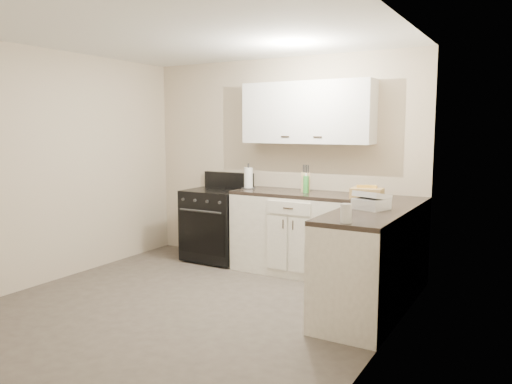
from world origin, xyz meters
The scene contains 20 objects.
floor centered at (0.00, 0.00, 0.00)m, with size 3.60×3.60×0.00m, color #473F38.
ceiling centered at (0.00, 0.00, 2.50)m, with size 3.60×3.60×0.00m, color white.
wall_back centered at (0.00, 1.80, 1.25)m, with size 3.60×3.60×0.00m, color beige.
wall_right centered at (1.80, 0.00, 1.25)m, with size 3.60×3.60×0.00m, color beige.
wall_left centered at (-1.80, 0.00, 1.25)m, with size 3.60×3.60×0.00m, color beige.
wall_front centered at (0.00, -1.80, 1.25)m, with size 3.60×3.60×0.00m, color beige.
base_cabinets_back centered at (0.43, 1.50, 0.45)m, with size 1.55×0.60×0.90m, color white.
base_cabinets_right centered at (1.50, 0.85, 0.45)m, with size 0.60×1.90×0.90m, color white.
countertop_back centered at (0.43, 1.50, 0.92)m, with size 1.55×0.60×0.04m, color black.
countertop_right centered at (1.50, 0.85, 0.92)m, with size 0.60×1.90×0.04m, color black.
upper_cabinets centered at (0.43, 1.65, 1.84)m, with size 1.55×0.30×0.70m, color silver.
stove centered at (-0.73, 1.48, 0.46)m, with size 0.72×0.62×0.88m, color black.
knife_block centered at (0.46, 1.56, 1.05)m, with size 0.10×0.09×0.22m, color #D3B482.
paper_towel centered at (-0.27, 1.50, 1.07)m, with size 0.10×0.10×0.25m, color white.
soap_bottle centered at (0.49, 1.49, 1.04)m, with size 0.06×0.06×0.19m, color green.
wicker_basket centered at (1.23, 1.40, 0.99)m, with size 0.32×0.21×0.11m, color tan.
countertop_grill centered at (1.48, 0.73, 0.99)m, with size 0.27×0.25×0.10m, color silver.
glass_jar centered at (1.50, 0.00, 1.01)m, with size 0.09×0.09×0.15m, color silver.
oven_mitt_near centered at (1.18, 0.40, 0.46)m, with size 0.02×0.16×0.27m, color black.
oven_mitt_far centered at (1.18, 0.51, 0.44)m, with size 0.02×0.13×0.23m, color black.
Camera 1 is at (2.79, -3.63, 1.67)m, focal length 35.00 mm.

